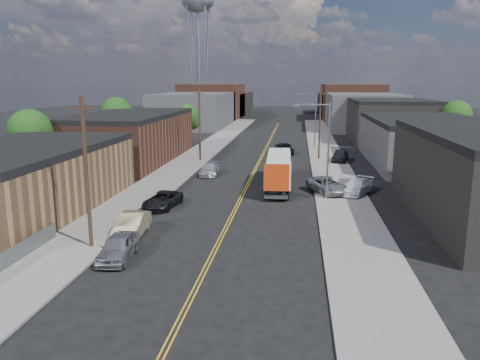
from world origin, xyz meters
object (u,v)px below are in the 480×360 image
(car_right_lot_c, at_px, (340,155))
(car_ahead_truck, at_px, (284,149))
(water_tower, at_px, (198,5))
(car_left_a, at_px, (118,247))
(semi_truck, at_px, (279,167))
(car_left_c, at_px, (163,200))
(car_right_lot_a, at_px, (327,185))
(car_right_lot_b, at_px, (357,187))
(car_left_b, at_px, (132,225))
(car_left_d, at_px, (210,169))

(car_right_lot_c, xyz_separation_m, car_ahead_truck, (-7.80, 6.84, -0.20))
(water_tower, height_order, car_left_a, water_tower)
(semi_truck, relative_size, car_left_c, 2.75)
(car_left_c, xyz_separation_m, car_right_lot_c, (17.40, 25.65, 0.29))
(car_right_lot_a, bearing_deg, car_left_c, -179.17)
(car_right_lot_b, bearing_deg, car_left_b, -112.11)
(car_left_b, bearing_deg, car_right_lot_b, 35.11)
(car_left_c, distance_m, car_left_d, 14.81)
(car_left_d, bearing_deg, car_right_lot_b, -27.62)
(car_left_a, height_order, car_left_d, car_left_a)
(car_left_a, bearing_deg, water_tower, 94.96)
(car_left_a, bearing_deg, car_left_c, 89.27)
(car_right_lot_b, bearing_deg, car_ahead_truck, 135.09)
(car_left_a, xyz_separation_m, car_ahead_truck, (8.87, 44.64, -0.00))
(semi_truck, height_order, car_right_lot_c, semi_truck)
(car_right_lot_c, bearing_deg, car_right_lot_a, -86.88)
(car_right_lot_b, bearing_deg, car_right_lot_c, 118.30)
(semi_truck, xyz_separation_m, car_left_c, (-9.78, -9.74, -1.33))
(car_left_c, bearing_deg, semi_truck, 51.65)
(semi_truck, xyz_separation_m, car_ahead_truck, (-0.18, 22.75, -1.24))
(car_left_b, distance_m, car_right_lot_b, 22.58)
(car_left_c, xyz_separation_m, car_right_lot_a, (14.60, 6.89, 0.21))
(car_left_a, height_order, car_left_c, car_left_a)
(car_left_a, relative_size, car_right_lot_c, 0.94)
(water_tower, distance_m, car_right_lot_a, 92.84)
(car_left_c, bearing_deg, car_right_lot_b, 27.67)
(car_right_lot_a, distance_m, car_right_lot_b, 2.81)
(water_tower, height_order, car_left_b, water_tower)
(car_left_b, xyz_separation_m, car_left_d, (1.40, 22.49, -0.13))
(car_left_a, bearing_deg, car_right_lot_c, 62.04)
(semi_truck, xyz_separation_m, car_left_a, (-9.05, -21.89, -1.23))
(car_left_b, relative_size, car_right_lot_a, 0.92)
(semi_truck, height_order, car_right_lot_a, semi_truck)
(car_left_d, xyz_separation_m, car_right_lot_c, (16.00, 10.90, 0.29))
(car_right_lot_c, bearing_deg, car_left_a, -102.19)
(car_left_b, height_order, car_left_d, car_left_b)
(semi_truck, bearing_deg, car_ahead_truck, 88.57)
(car_left_b, height_order, car_right_lot_b, car_left_b)
(car_left_c, bearing_deg, car_left_a, -79.80)
(car_right_lot_c, bearing_deg, car_left_b, -105.92)
(car_ahead_truck, bearing_deg, water_tower, 107.23)
(car_left_d, bearing_deg, car_left_b, -94.34)
(car_left_b, bearing_deg, car_right_lot_c, 57.99)
(water_tower, bearing_deg, car_ahead_truck, -66.15)
(car_left_d, relative_size, car_right_lot_b, 0.95)
(car_right_lot_c, bearing_deg, car_ahead_truck, 150.33)
(water_tower, relative_size, car_left_d, 7.84)
(water_tower, xyz_separation_m, car_left_c, (15.60, -89.48, -29.96))
(semi_truck, relative_size, car_left_d, 2.89)
(car_right_lot_c, bearing_deg, car_right_lot_b, -78.39)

